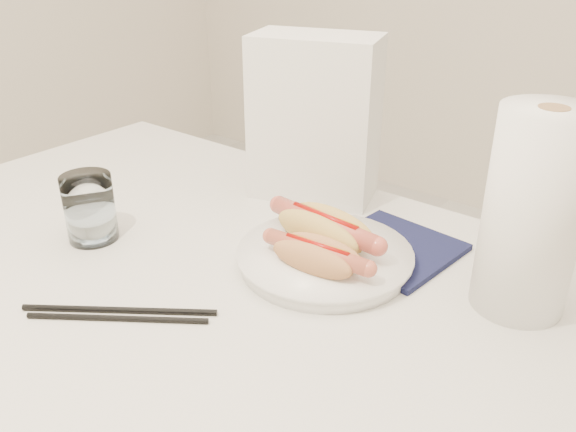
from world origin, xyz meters
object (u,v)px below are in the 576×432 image
Objects in this scene: plate at (325,259)px; hotdog_left at (325,229)px; paper_towel_roll at (533,213)px; water_glass at (90,208)px; napkin_box at (315,119)px; table at (198,307)px; hotdog_right at (317,256)px.

hotdog_left is (-0.02, 0.02, 0.03)m from plate.
paper_towel_roll reaches higher than hotdog_left.
water_glass reaches higher than hotdog_left.
plate is 0.93× the size of paper_towel_roll.
plate is 0.28m from napkin_box.
napkin_box is 0.42m from paper_towel_roll.
table is at bearing -136.26° from plate.
water_glass is (-0.34, -0.11, 0.01)m from hotdog_right.
paper_towel_roll reaches higher than plate.
table is at bearing 8.30° from water_glass.
table is 4.36× the size of napkin_box.
hotdog_left is 1.22× the size of hotdog_right.
water_glass is (-0.19, -0.03, 0.11)m from table.
hotdog_right is at bearing -57.31° from hotdog_left.
plate is at bearing -163.32° from paper_towel_roll.
hotdog_left is 0.68× the size of napkin_box.
plate is 0.05m from hotdog_right.
paper_towel_roll is at bearing 21.81° from water_glass.
hotdog_right reaches higher than table.
hotdog_left is 0.24m from napkin_box.
plate is 1.55× the size of hotdog_right.
hotdog_left is 0.35m from water_glass.
paper_towel_roll reaches higher than hotdog_right.
paper_towel_roll is at bearing -34.84° from napkin_box.
table is 4.70× the size of paper_towel_roll.
hotdog_right is at bearing -153.68° from paper_towel_roll.
napkin_box is 1.08× the size of paper_towel_roll.
hotdog_left reaches higher than plate.
water_glass is 0.61m from paper_towel_roll.
paper_towel_roll is at bearing 22.70° from hotdog_right.
hotdog_left is at bearing 29.88° from water_glass.
hotdog_right is (0.15, 0.09, 0.10)m from table.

